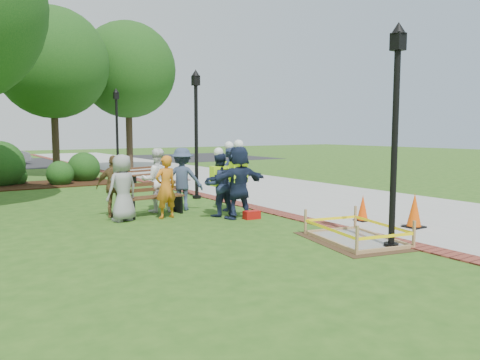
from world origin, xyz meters
TOP-DOWN VIEW (x-y plane):
  - ground at (0.00, 0.00)m, footprint 100.00×100.00m
  - sidewalk at (5.00, 10.00)m, footprint 6.00×60.00m
  - brick_edging at (1.75, 10.00)m, footprint 0.50×60.00m
  - mulch_bed at (-3.00, 12.00)m, footprint 7.00×3.00m
  - parking_lot at (0.00, 27.00)m, footprint 36.00×12.00m
  - wet_concrete_pad at (1.13, -2.21)m, footprint 2.14×2.60m
  - bench_near at (-1.19, 2.86)m, footprint 1.65×0.66m
  - bench_far at (1.30, 9.80)m, footprint 1.45×0.80m
  - cone_front at (3.21, -2.06)m, footprint 0.41×0.41m
  - cone_back at (2.83, -0.84)m, footprint 0.34×0.34m
  - cone_far at (3.46, 10.26)m, footprint 0.34×0.34m
  - toolbox at (0.71, 0.96)m, footprint 0.44×0.26m
  - lamp_near at (1.25, -3.00)m, footprint 0.28×0.28m
  - lamp_mid at (1.25, 5.00)m, footprint 0.28×0.28m
  - lamp_far at (1.25, 13.00)m, footprint 0.28×0.28m
  - tree_back at (-1.00, 15.60)m, footprint 5.38×5.38m
  - tree_right at (3.54, 17.68)m, footprint 5.50×5.50m
  - shrub_b at (-3.85, 12.67)m, footprint 2.01×2.01m
  - shrub_c at (-1.72, 11.52)m, footprint 1.10×1.10m
  - shrub_d at (-0.48, 12.52)m, footprint 1.42×1.42m
  - shrub_e at (-3.23, 12.69)m, footprint 0.87×0.87m
  - casual_person_a at (-2.16, 2.50)m, footprint 0.62×0.49m
  - casual_person_b at (-1.10, 2.27)m, footprint 0.56×0.40m
  - casual_person_c at (-0.91, 3.29)m, footprint 0.64×0.49m
  - casual_person_d at (-2.16, 3.10)m, footprint 0.62×0.55m
  - casual_person_e at (-0.18, 3.17)m, footprint 0.68×0.62m
  - hivis_worker_a at (0.47, 1.22)m, footprint 0.61×0.40m
  - hivis_worker_b at (0.89, 2.37)m, footprint 0.69×0.59m
  - hivis_worker_c at (0.19, 1.76)m, footprint 0.54×0.35m

SIDE VIEW (x-z plane):
  - ground at x=0.00m, z-range 0.00..0.00m
  - shrub_b at x=-3.85m, z-range -1.00..1.00m
  - shrub_c at x=-1.72m, z-range -0.55..0.55m
  - shrub_d at x=-0.48m, z-range -0.71..0.71m
  - shrub_e at x=-3.23m, z-range -0.44..0.44m
  - parking_lot at x=0.00m, z-range 0.00..0.01m
  - sidewalk at x=5.00m, z-range 0.00..0.02m
  - brick_edging at x=1.75m, z-range 0.00..0.03m
  - mulch_bed at x=-3.00m, z-range -0.01..0.04m
  - toolbox at x=0.71m, z-range 0.00..0.21m
  - wet_concrete_pad at x=1.13m, z-range -0.04..0.51m
  - bench_far at x=1.30m, z-range -0.13..0.61m
  - bench_near at x=-1.19m, z-range -0.16..0.72m
  - cone_back at x=2.83m, z-range -0.01..0.66m
  - cone_far at x=3.46m, z-range -0.01..0.67m
  - cone_front at x=3.21m, z-range -0.01..0.80m
  - casual_person_d at x=-2.16m, z-range 0.00..1.63m
  - casual_person_b at x=-1.10m, z-range 0.00..1.63m
  - casual_person_a at x=-2.16m, z-range 0.00..1.68m
  - casual_person_c at x=-0.91m, z-range 0.00..1.77m
  - casual_person_e at x=-0.18m, z-range 0.00..1.78m
  - hivis_worker_c at x=0.19m, z-range 0.00..1.82m
  - hivis_worker_b at x=0.89m, z-range -0.01..1.96m
  - hivis_worker_a at x=0.47m, z-range -0.02..2.02m
  - lamp_near at x=1.25m, z-range 0.35..4.61m
  - lamp_mid at x=1.25m, z-range 0.35..4.61m
  - lamp_far at x=1.25m, z-range 0.35..4.61m
  - tree_back at x=-1.00m, z-range 1.42..9.67m
  - tree_right at x=3.54m, z-range 1.49..9.98m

